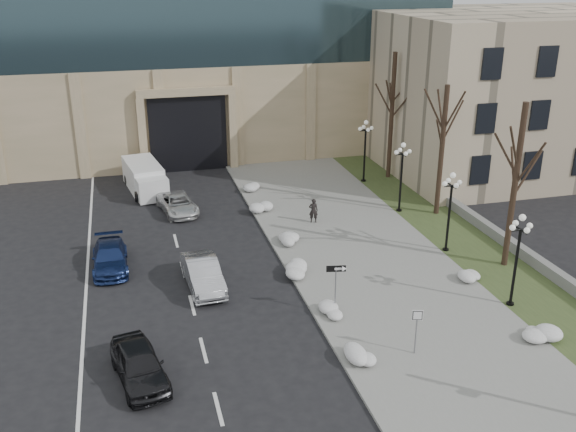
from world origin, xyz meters
name	(u,v)px	position (x,y,z in m)	size (l,w,h in m)	color
ground	(403,414)	(0.00, 0.00, 0.00)	(160.00, 160.00, 0.00)	black
sidewalk	(357,249)	(3.50, 14.00, 0.06)	(9.00, 40.00, 0.12)	gray
curb	(282,258)	(-1.00, 14.00, 0.07)	(0.30, 40.00, 0.14)	gray
grass_strip	(459,238)	(10.00, 14.00, 0.05)	(4.00, 40.00, 0.10)	#384824
stone_wall	(473,218)	(12.00, 16.00, 0.35)	(0.50, 30.00, 0.70)	gray
classical_building	(515,88)	(22.00, 27.98, 6.00)	(22.00, 18.12, 12.00)	#C5B294
car_a	(139,365)	(-9.20, 4.54, 0.72)	(1.71, 4.25, 1.45)	black
car_b	(203,274)	(-5.70, 11.73, 0.75)	(1.58, 4.55, 1.50)	#ABADB3
car_c	(110,257)	(-10.25, 15.18, 0.65)	(1.83, 4.51, 1.31)	navy
car_d	(178,204)	(-5.88, 22.70, 0.61)	(2.02, 4.38, 1.22)	silver
car_e	(144,186)	(-7.84, 26.86, 0.66)	(1.56, 3.88, 1.32)	#28282D
pedestrian	(313,211)	(2.20, 18.48, 0.91)	(0.58, 0.38, 1.58)	black
box_truck	(145,178)	(-7.70, 27.71, 0.95)	(3.04, 6.46, 1.97)	white
one_way_sign	(339,274)	(0.05, 7.41, 2.09)	(0.94, 0.35, 2.53)	slate
keep_sign	(417,323)	(2.03, 3.34, 1.60)	(0.46, 0.17, 2.17)	slate
snow_clump_b	(364,361)	(-0.32, 3.09, 0.30)	(1.10, 1.60, 0.36)	white
snow_clump_c	(332,312)	(-0.34, 7.18, 0.30)	(1.10, 1.60, 0.36)	white
snow_clump_d	(299,271)	(-0.67, 11.68, 0.30)	(1.10, 1.60, 0.36)	white
snow_clump_e	(284,239)	(-0.35, 15.95, 0.30)	(1.10, 1.60, 0.36)	white
snow_clump_f	(263,210)	(-0.50, 20.94, 0.30)	(1.10, 1.60, 0.36)	white
snow_clump_g	(251,188)	(-0.36, 25.48, 0.30)	(1.10, 1.60, 0.36)	white
snow_clump_h	(541,335)	(7.83, 2.95, 0.30)	(1.10, 1.60, 0.36)	white
snow_clump_i	(471,277)	(7.72, 8.72, 0.30)	(1.10, 1.60, 0.36)	white
lamppost_a	(518,248)	(8.30, 6.00, 3.07)	(1.18, 1.18, 4.76)	black
lamppost_b	(450,201)	(8.30, 12.50, 3.07)	(1.18, 1.18, 4.76)	black
lamppost_c	(402,168)	(8.30, 19.00, 3.07)	(1.18, 1.18, 4.76)	black
lamppost_d	(365,143)	(8.30, 25.50, 3.07)	(1.18, 1.18, 4.76)	black
tree_near	(518,164)	(10.50, 10.00, 5.83)	(3.20, 3.20, 9.00)	black
tree_mid	(443,133)	(10.50, 18.00, 5.50)	(3.20, 3.20, 8.50)	black
tree_far	(393,98)	(10.50, 26.00, 6.15)	(3.20, 3.20, 9.50)	black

